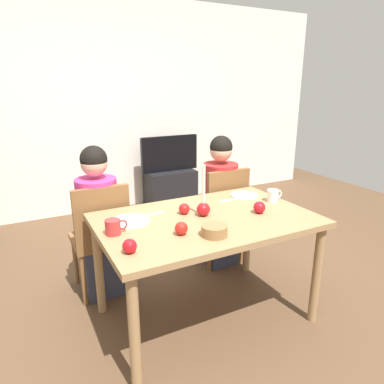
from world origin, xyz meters
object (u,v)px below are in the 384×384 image
at_px(person_right_child, 220,203).
at_px(mug_left, 113,227).
at_px(apple_by_left_plate, 181,228).
at_px(plate_left, 130,221).
at_px(plate_right, 244,195).
at_px(person_left_child, 99,225).
at_px(apple_far_edge, 130,246).
at_px(candle_centerpiece, 204,206).
at_px(dining_table, 206,229).
at_px(mug_right, 273,196).
at_px(apple_near_candle, 184,209).
at_px(bowl_walnuts, 214,231).
at_px(apple_by_right_mug, 259,207).
at_px(tv, 170,154).
at_px(chair_left, 101,233).
at_px(tv_stand, 170,188).
at_px(chair_right, 222,211).

bearing_deg(person_right_child, mug_left, -150.86).
height_order(mug_left, apple_by_left_plate, mug_left).
bearing_deg(plate_left, plate_right, 6.19).
relative_size(person_left_child, apple_far_edge, 15.26).
bearing_deg(plate_left, candle_centerpiece, -14.48).
bearing_deg(dining_table, person_right_child, 51.59).
height_order(mug_right, apple_near_candle, mug_right).
height_order(bowl_walnuts, apple_far_edge, apple_far_edge).
bearing_deg(apple_by_right_mug, bowl_walnuts, -159.06).
bearing_deg(mug_left, tv, 59.02).
height_order(tv, apple_by_left_plate, tv).
height_order(mug_left, bowl_walnuts, mug_left).
bearing_deg(mug_left, person_left_child, 85.73).
distance_m(apple_near_candle, apple_far_edge, 0.63).
relative_size(chair_left, mug_left, 6.77).
distance_m(mug_right, apple_far_edge, 1.24).
distance_m(chair_left, mug_right, 1.32).
height_order(tv_stand, candle_centerpiece, candle_centerpiece).
bearing_deg(chair_left, person_right_child, 1.74).
relative_size(chair_left, person_right_child, 0.77).
xyz_separation_m(apple_by_left_plate, apple_far_edge, (-0.34, -0.08, -0.00)).
bearing_deg(mug_right, plate_right, 117.67).
relative_size(chair_left, tv, 1.14).
bearing_deg(apple_near_candle, tv, 68.42).
bearing_deg(tv_stand, mug_left, -120.99).
bearing_deg(mug_right, tv_stand, 85.85).
bearing_deg(person_right_child, candle_centerpiece, -129.91).
xyz_separation_m(plate_right, bowl_walnuts, (-0.59, -0.53, 0.03)).
distance_m(person_right_child, bowl_walnuts, 1.11).
distance_m(person_left_child, apple_near_candle, 0.73).
distance_m(person_right_child, mug_left, 1.30).
distance_m(plate_left, mug_right, 1.07).
distance_m(chair_right, person_left_child, 1.07).
relative_size(apple_by_right_mug, apple_far_edge, 1.06).
xyz_separation_m(person_right_child, mug_right, (0.09, -0.59, 0.23)).
bearing_deg(person_left_child, dining_table, -48.78).
height_order(bowl_walnuts, apple_near_candle, apple_near_candle).
relative_size(tv_stand, candle_centerpiece, 1.86).
bearing_deg(candle_centerpiece, plate_right, 24.65).
relative_size(chair_left, bowl_walnuts, 5.94).
bearing_deg(tv, person_left_child, -128.55).
bearing_deg(apple_far_edge, mug_right, 14.28).
distance_m(person_left_child, apple_by_right_mug, 1.20).
distance_m(chair_right, candle_centerpiece, 0.82).
xyz_separation_m(chair_right, apple_near_candle, (-0.60, -0.48, 0.28)).
distance_m(chair_left, bowl_walnuts, 1.03).
relative_size(person_right_child, apple_by_right_mug, 14.33).
relative_size(plate_left, mug_left, 1.85).
xyz_separation_m(candle_centerpiece, mug_left, (-0.61, -0.02, -0.02)).
height_order(mug_right, apple_by_right_mug, mug_right).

